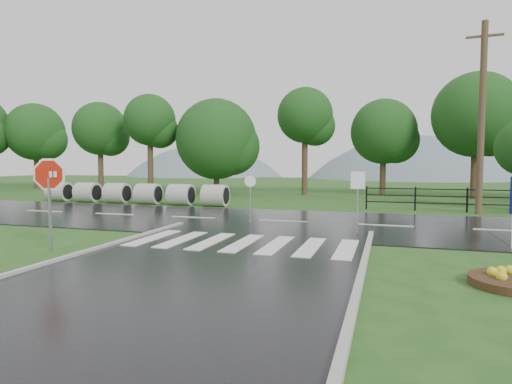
% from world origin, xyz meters
% --- Properties ---
extents(ground, '(120.00, 120.00, 0.00)m').
position_xyz_m(ground, '(0.00, 0.00, 0.00)').
color(ground, '#234D19').
rests_on(ground, ground).
extents(main_road, '(90.00, 8.00, 0.04)m').
position_xyz_m(main_road, '(0.00, 10.00, 0.00)').
color(main_road, black).
rests_on(main_road, ground).
extents(crosswalk, '(6.50, 2.80, 0.02)m').
position_xyz_m(crosswalk, '(0.00, 5.00, 0.06)').
color(crosswalk, silver).
rests_on(crosswalk, ground).
extents(fence_west, '(9.58, 0.08, 1.20)m').
position_xyz_m(fence_west, '(7.75, 16.00, 0.72)').
color(fence_west, black).
rests_on(fence_west, ground).
extents(hills, '(102.00, 48.00, 48.00)m').
position_xyz_m(hills, '(3.49, 65.00, -15.54)').
color(hills, slate).
rests_on(hills, ground).
extents(treeline, '(83.20, 5.20, 10.00)m').
position_xyz_m(treeline, '(1.00, 24.00, 0.00)').
color(treeline, '#133D13').
rests_on(treeline, ground).
extents(culvert_pipes, '(11.80, 1.20, 1.20)m').
position_xyz_m(culvert_pipes, '(-10.30, 15.00, 0.60)').
color(culvert_pipes, '#9E9B93').
rests_on(culvert_pipes, ground).
extents(stop_sign, '(1.17, 0.34, 2.71)m').
position_xyz_m(stop_sign, '(-4.73, 2.60, 1.89)').
color(stop_sign, '#939399').
rests_on(stop_sign, ground).
extents(reg_sign_small, '(0.47, 0.08, 2.12)m').
position_xyz_m(reg_sign_small, '(3.09, 7.81, 1.51)').
color(reg_sign_small, '#939399').
rests_on(reg_sign_small, ground).
extents(reg_sign_round, '(0.43, 0.16, 1.91)m').
position_xyz_m(reg_sign_round, '(-1.12, 9.16, 1.24)').
color(reg_sign_round, '#939399').
rests_on(reg_sign_round, ground).
extents(utility_pole_east, '(1.59, 0.30, 8.92)m').
position_xyz_m(utility_pole_east, '(8.16, 15.50, 4.53)').
color(utility_pole_east, '#473523').
rests_on(utility_pole_east, ground).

